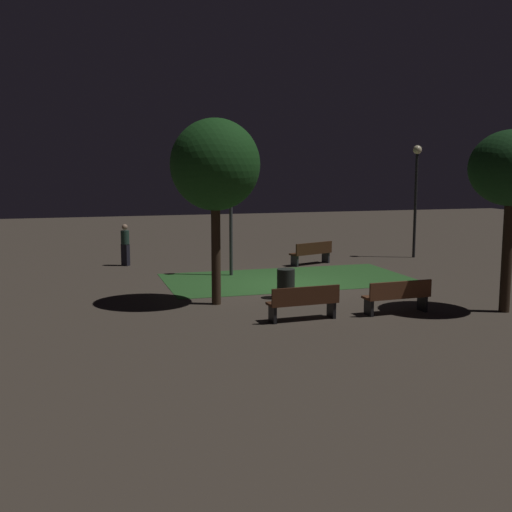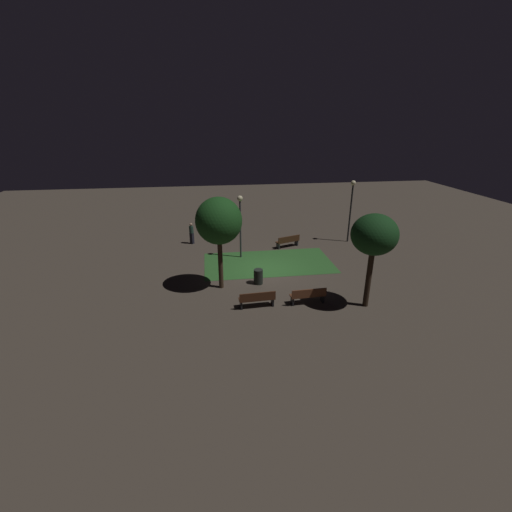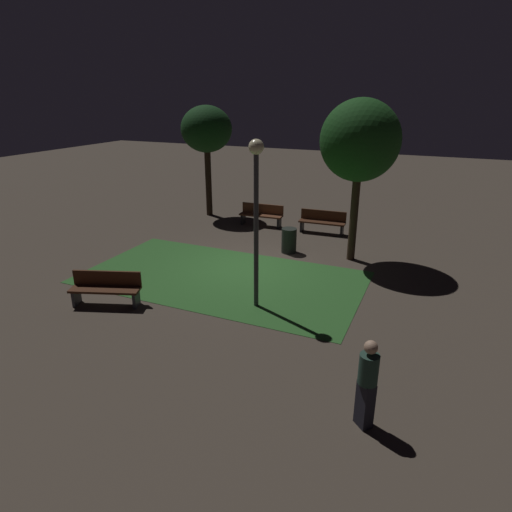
{
  "view_description": "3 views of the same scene",
  "coord_description": "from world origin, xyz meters",
  "px_view_note": "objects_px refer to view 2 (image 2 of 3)",
  "views": [
    {
      "loc": [
        -6.73,
        -18.78,
        3.81
      ],
      "look_at": [
        -0.83,
        1.28,
        0.81
      ],
      "focal_mm": 44.02,
      "sensor_mm": 36.0,
      "label": 1
    },
    {
      "loc": [
        -3.45,
        -19.37,
        8.73
      ],
      "look_at": [
        -0.77,
        -0.33,
        1.08
      ],
      "focal_mm": 24.11,
      "sensor_mm": 36.0,
      "label": 2
    },
    {
      "loc": [
        -5.5,
        11.6,
        5.2
      ],
      "look_at": [
        -0.7,
        0.65,
        0.7
      ],
      "focal_mm": 30.44,
      "sensor_mm": 36.0,
      "label": 3
    }
  ],
  "objects_px": {
    "bench_by_lamp": "(308,295)",
    "bench_path_side": "(288,241)",
    "lamp_post_plaza_east": "(240,216)",
    "lamp_post_near_wall": "(351,201)",
    "tree_back_right": "(374,236)",
    "tree_left_canopy": "(219,221)",
    "bench_lawn_edge": "(257,299)",
    "pedestrian": "(192,233)",
    "trash_bin": "(258,277)"
  },
  "relations": [
    {
      "from": "bench_path_side",
      "to": "pedestrian",
      "type": "relative_size",
      "value": 1.15
    },
    {
      "from": "tree_left_canopy",
      "to": "lamp_post_near_wall",
      "type": "bearing_deg",
      "value": 32.99
    },
    {
      "from": "lamp_post_near_wall",
      "to": "trash_bin",
      "type": "height_order",
      "value": "lamp_post_near_wall"
    },
    {
      "from": "lamp_post_near_wall",
      "to": "pedestrian",
      "type": "distance_m",
      "value": 12.11
    },
    {
      "from": "bench_path_side",
      "to": "tree_left_canopy",
      "type": "bearing_deg",
      "value": -131.29
    },
    {
      "from": "bench_path_side",
      "to": "bench_by_lamp",
      "type": "bearing_deg",
      "value": -95.96
    },
    {
      "from": "lamp_post_plaza_east",
      "to": "trash_bin",
      "type": "bearing_deg",
      "value": -81.99
    },
    {
      "from": "trash_bin",
      "to": "pedestrian",
      "type": "distance_m",
      "value": 8.43
    },
    {
      "from": "bench_by_lamp",
      "to": "lamp_post_near_wall",
      "type": "distance_m",
      "value": 10.93
    },
    {
      "from": "bench_by_lamp",
      "to": "tree_back_right",
      "type": "height_order",
      "value": "tree_back_right"
    },
    {
      "from": "tree_left_canopy",
      "to": "lamp_post_near_wall",
      "type": "distance_m",
      "value": 11.92
    },
    {
      "from": "tree_back_right",
      "to": "pedestrian",
      "type": "height_order",
      "value": "tree_back_right"
    },
    {
      "from": "lamp_post_plaza_east",
      "to": "bench_path_side",
      "type": "bearing_deg",
      "value": 22.23
    },
    {
      "from": "bench_lawn_edge",
      "to": "bench_path_side",
      "type": "height_order",
      "value": "same"
    },
    {
      "from": "bench_path_side",
      "to": "lamp_post_plaza_east",
      "type": "bearing_deg",
      "value": -157.77
    },
    {
      "from": "bench_path_side",
      "to": "tree_back_right",
      "type": "distance_m",
      "value": 9.66
    },
    {
      "from": "lamp_post_plaza_east",
      "to": "lamp_post_near_wall",
      "type": "bearing_deg",
      "value": 13.98
    },
    {
      "from": "bench_lawn_edge",
      "to": "bench_path_side",
      "type": "distance_m",
      "value": 9.0
    },
    {
      "from": "lamp_post_near_wall",
      "to": "lamp_post_plaza_east",
      "type": "height_order",
      "value": "lamp_post_near_wall"
    },
    {
      "from": "pedestrian",
      "to": "trash_bin",
      "type": "bearing_deg",
      "value": -61.93
    },
    {
      "from": "lamp_post_near_wall",
      "to": "bench_lawn_edge",
      "type": "bearing_deg",
      "value": -132.95
    },
    {
      "from": "bench_lawn_edge",
      "to": "bench_path_side",
      "type": "relative_size",
      "value": 0.98
    },
    {
      "from": "bench_by_lamp",
      "to": "tree_left_canopy",
      "type": "bearing_deg",
      "value": 150.11
    },
    {
      "from": "bench_lawn_edge",
      "to": "bench_by_lamp",
      "type": "distance_m",
      "value": 2.6
    },
    {
      "from": "bench_lawn_edge",
      "to": "lamp_post_near_wall",
      "type": "distance_m",
      "value": 12.49
    },
    {
      "from": "trash_bin",
      "to": "bench_path_side",
      "type": "bearing_deg",
      "value": 61.83
    },
    {
      "from": "bench_by_lamp",
      "to": "tree_left_canopy",
      "type": "height_order",
      "value": "tree_left_canopy"
    },
    {
      "from": "lamp_post_plaza_east",
      "to": "pedestrian",
      "type": "distance_m",
      "value": 5.12
    },
    {
      "from": "pedestrian",
      "to": "lamp_post_near_wall",
      "type": "bearing_deg",
      "value": -5.59
    },
    {
      "from": "bench_by_lamp",
      "to": "pedestrian",
      "type": "xyz_separation_m",
      "value": [
        -6.12,
        10.09,
        0.37
      ]
    },
    {
      "from": "bench_by_lamp",
      "to": "tree_left_canopy",
      "type": "distance_m",
      "value": 5.95
    },
    {
      "from": "bench_lawn_edge",
      "to": "lamp_post_plaza_east",
      "type": "xyz_separation_m",
      "value": [
        -0.14,
        6.83,
        2.42
      ]
    },
    {
      "from": "tree_left_canopy",
      "to": "lamp_post_plaza_east",
      "type": "relative_size",
      "value": 1.2
    },
    {
      "from": "bench_by_lamp",
      "to": "bench_path_side",
      "type": "distance_m",
      "value": 8.35
    },
    {
      "from": "bench_lawn_edge",
      "to": "bench_path_side",
      "type": "bearing_deg",
      "value": 67.31
    },
    {
      "from": "tree_left_canopy",
      "to": "trash_bin",
      "type": "distance_m",
      "value": 4.0
    },
    {
      "from": "trash_bin",
      "to": "lamp_post_plaza_east",
      "type": "bearing_deg",
      "value": 98.01
    },
    {
      "from": "bench_by_lamp",
      "to": "lamp_post_plaza_east",
      "type": "xyz_separation_m",
      "value": [
        -2.74,
        6.83,
        2.42
      ]
    },
    {
      "from": "bench_lawn_edge",
      "to": "bench_by_lamp",
      "type": "xyz_separation_m",
      "value": [
        2.6,
        -0.0,
        0.0
      ]
    },
    {
      "from": "tree_left_canopy",
      "to": "lamp_post_plaza_east",
      "type": "xyz_separation_m",
      "value": [
        1.53,
        4.37,
        -0.92
      ]
    },
    {
      "from": "bench_lawn_edge",
      "to": "tree_left_canopy",
      "type": "height_order",
      "value": "tree_left_canopy"
    },
    {
      "from": "bench_lawn_edge",
      "to": "trash_bin",
      "type": "bearing_deg",
      "value": 80.41
    },
    {
      "from": "bench_by_lamp",
      "to": "bench_path_side",
      "type": "relative_size",
      "value": 0.98
    },
    {
      "from": "bench_lawn_edge",
      "to": "tree_left_canopy",
      "type": "distance_m",
      "value": 4.47
    },
    {
      "from": "trash_bin",
      "to": "pedestrian",
      "type": "relative_size",
      "value": 0.53
    },
    {
      "from": "bench_path_side",
      "to": "bench_lawn_edge",
      "type": "bearing_deg",
      "value": -112.69
    },
    {
      "from": "lamp_post_near_wall",
      "to": "trash_bin",
      "type": "distance_m",
      "value": 10.42
    },
    {
      "from": "bench_by_lamp",
      "to": "pedestrian",
      "type": "height_order",
      "value": "pedestrian"
    },
    {
      "from": "bench_by_lamp",
      "to": "lamp_post_plaza_east",
      "type": "distance_m",
      "value": 7.75
    },
    {
      "from": "trash_bin",
      "to": "pedestrian",
      "type": "height_order",
      "value": "pedestrian"
    }
  ]
}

